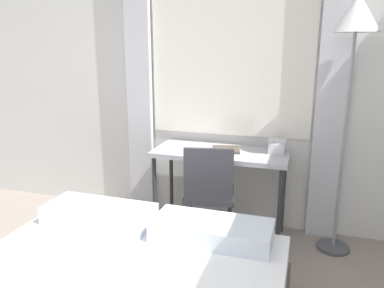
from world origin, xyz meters
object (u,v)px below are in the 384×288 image
object	(u,v)px
desk	(220,160)
standing_lamp	(355,34)
telephone	(277,146)
desk_chair	(209,190)
book	(226,149)

from	to	relation	value
desk	standing_lamp	xyz separation A→B (m)	(0.97, 0.03, 1.02)
desk	telephone	size ratio (longest dim) A/B	6.02
desk_chair	standing_lamp	bearing A→B (deg)	4.78
telephone	book	world-z (taller)	telephone
desk	standing_lamp	size ratio (longest dim) A/B	0.57
standing_lamp	telephone	bearing A→B (deg)	171.23
standing_lamp	book	xyz separation A→B (m)	(-0.92, -0.02, -0.93)
desk_chair	book	size ratio (longest dim) A/B	3.30
desk	standing_lamp	distance (m)	1.40
desk_chair	desk	bearing A→B (deg)	72.13
desk	telephone	xyz separation A→B (m)	(0.46, 0.11, 0.13)
standing_lamp	desk_chair	bearing A→B (deg)	-163.62
standing_lamp	telephone	size ratio (longest dim) A/B	10.59
standing_lamp	telephone	xyz separation A→B (m)	(-0.51, 0.08, -0.89)
telephone	standing_lamp	bearing A→B (deg)	-8.77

